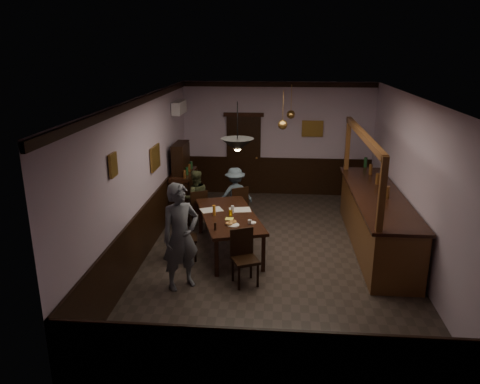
# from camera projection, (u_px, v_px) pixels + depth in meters

# --- Properties ---
(room) EXTENTS (5.01, 8.01, 3.01)m
(room) POSITION_uv_depth(u_px,v_px,m) (276.00, 181.00, 8.58)
(room) COLOR #2D2621
(room) RESTS_ON ground
(dining_table) EXTENTS (1.61, 2.40, 0.75)m
(dining_table) POSITION_uv_depth(u_px,v_px,m) (229.00, 218.00, 9.06)
(dining_table) COLOR black
(dining_table) RESTS_ON ground
(chair_far_left) EXTENTS (0.52, 0.52, 0.89)m
(chair_far_left) POSITION_uv_depth(u_px,v_px,m) (198.00, 208.00, 10.21)
(chair_far_left) COLOR black
(chair_far_left) RESTS_ON ground
(chair_far_right) EXTENTS (0.54, 0.54, 0.91)m
(chair_far_right) POSITION_uv_depth(u_px,v_px,m) (238.00, 204.00, 10.40)
(chair_far_right) COLOR black
(chair_far_right) RESTS_ON ground
(chair_near) EXTENTS (0.54, 0.54, 0.94)m
(chair_near) POSITION_uv_depth(u_px,v_px,m) (244.00, 254.00, 7.87)
(chair_near) COLOR black
(chair_near) RESTS_ON ground
(chair_side) EXTENTS (0.45, 0.45, 0.88)m
(chair_side) POSITION_uv_depth(u_px,v_px,m) (183.00, 235.00, 8.75)
(chair_side) COLOR black
(chair_side) RESTS_ON ground
(person_standing) EXTENTS (0.78, 0.75, 1.80)m
(person_standing) POSITION_uv_depth(u_px,v_px,m) (181.00, 237.00, 7.61)
(person_standing) COLOR #51555D
(person_standing) RESTS_ON ground
(person_seated_left) EXTENTS (0.73, 0.65, 1.26)m
(person_seated_left) POSITION_uv_depth(u_px,v_px,m) (196.00, 198.00, 10.42)
(person_seated_left) COLOR #3F462A
(person_seated_left) RESTS_ON ground
(person_seated_right) EXTENTS (0.93, 0.74, 1.27)m
(person_seated_right) POSITION_uv_depth(u_px,v_px,m) (235.00, 195.00, 10.61)
(person_seated_right) COLOR #4D5F6E
(person_seated_right) RESTS_ON ground
(newspaper_left) EXTENTS (0.51, 0.45, 0.01)m
(newspaper_left) POSITION_uv_depth(u_px,v_px,m) (211.00, 210.00, 9.28)
(newspaper_left) COLOR silver
(newspaper_left) RESTS_ON dining_table
(newspaper_right) EXTENTS (0.47, 0.38, 0.01)m
(newspaper_right) POSITION_uv_depth(u_px,v_px,m) (240.00, 210.00, 9.29)
(newspaper_right) COLOR silver
(newspaper_right) RESTS_ON dining_table
(napkin) EXTENTS (0.19, 0.19, 0.00)m
(napkin) POSITION_uv_depth(u_px,v_px,m) (229.00, 219.00, 8.81)
(napkin) COLOR #E8E555
(napkin) RESTS_ON dining_table
(saucer) EXTENTS (0.15, 0.15, 0.01)m
(saucer) POSITION_uv_depth(u_px,v_px,m) (252.00, 223.00, 8.61)
(saucer) COLOR white
(saucer) RESTS_ON dining_table
(coffee_cup) EXTENTS (0.10, 0.10, 0.07)m
(coffee_cup) POSITION_uv_depth(u_px,v_px,m) (250.00, 222.00, 8.53)
(coffee_cup) COLOR white
(coffee_cup) RESTS_ON saucer
(pastry_plate) EXTENTS (0.22, 0.22, 0.01)m
(pastry_plate) POSITION_uv_depth(u_px,v_px,m) (233.00, 225.00, 8.49)
(pastry_plate) COLOR white
(pastry_plate) RESTS_ON dining_table
(pastry_ring_a) EXTENTS (0.13, 0.13, 0.04)m
(pastry_ring_a) POSITION_uv_depth(u_px,v_px,m) (229.00, 223.00, 8.49)
(pastry_ring_a) COLOR #C68C47
(pastry_ring_a) RESTS_ON pastry_plate
(pastry_ring_b) EXTENTS (0.13, 0.13, 0.04)m
(pastry_ring_b) POSITION_uv_depth(u_px,v_px,m) (233.00, 222.00, 8.58)
(pastry_ring_b) COLOR #C68C47
(pastry_ring_b) RESTS_ON pastry_plate
(soda_can) EXTENTS (0.07, 0.07, 0.12)m
(soda_can) POSITION_uv_depth(u_px,v_px,m) (231.00, 213.00, 8.94)
(soda_can) COLOR yellow
(soda_can) RESTS_ON dining_table
(beer_glass) EXTENTS (0.06, 0.06, 0.20)m
(beer_glass) POSITION_uv_depth(u_px,v_px,m) (214.00, 210.00, 8.97)
(beer_glass) COLOR #BF721E
(beer_glass) RESTS_ON dining_table
(water_glass) EXTENTS (0.06, 0.06, 0.15)m
(water_glass) POSITION_uv_depth(u_px,v_px,m) (232.00, 209.00, 9.09)
(water_glass) COLOR silver
(water_glass) RESTS_ON dining_table
(pepper_mill) EXTENTS (0.04, 0.04, 0.14)m
(pepper_mill) POSITION_uv_depth(u_px,v_px,m) (215.00, 226.00, 8.26)
(pepper_mill) COLOR black
(pepper_mill) RESTS_ON dining_table
(sideboard) EXTENTS (0.46, 1.29, 1.71)m
(sideboard) POSITION_uv_depth(u_px,v_px,m) (183.00, 185.00, 11.14)
(sideboard) COLOR black
(sideboard) RESTS_ON ground
(bar_counter) EXTENTS (0.96, 4.13, 2.32)m
(bar_counter) POSITION_uv_depth(u_px,v_px,m) (376.00, 218.00, 9.29)
(bar_counter) COLOR #512B15
(bar_counter) RESTS_ON ground
(door_back) EXTENTS (0.90, 0.06, 2.10)m
(door_back) POSITION_uv_depth(u_px,v_px,m) (244.00, 156.00, 12.54)
(door_back) COLOR black
(door_back) RESTS_ON ground
(ac_unit) EXTENTS (0.20, 0.85, 0.30)m
(ac_unit) POSITION_uv_depth(u_px,v_px,m) (179.00, 107.00, 11.23)
(ac_unit) COLOR white
(ac_unit) RESTS_ON ground
(picture_left_small) EXTENTS (0.04, 0.28, 0.36)m
(picture_left_small) POSITION_uv_depth(u_px,v_px,m) (113.00, 165.00, 7.05)
(picture_left_small) COLOR olive
(picture_left_small) RESTS_ON ground
(picture_left_large) EXTENTS (0.04, 0.62, 0.48)m
(picture_left_large) POSITION_uv_depth(u_px,v_px,m) (155.00, 158.00, 9.47)
(picture_left_large) COLOR olive
(picture_left_large) RESTS_ON ground
(picture_back) EXTENTS (0.55, 0.04, 0.42)m
(picture_back) POSITION_uv_depth(u_px,v_px,m) (312.00, 129.00, 12.18)
(picture_back) COLOR olive
(picture_back) RESTS_ON ground
(pendant_iron) EXTENTS (0.56, 0.56, 0.83)m
(pendant_iron) POSITION_uv_depth(u_px,v_px,m) (237.00, 145.00, 7.83)
(pendant_iron) COLOR black
(pendant_iron) RESTS_ON ground
(pendant_brass_mid) EXTENTS (0.20, 0.20, 0.81)m
(pendant_brass_mid) POSITION_uv_depth(u_px,v_px,m) (283.00, 125.00, 9.72)
(pendant_brass_mid) COLOR #BF8C3F
(pendant_brass_mid) RESTS_ON ground
(pendant_brass_far) EXTENTS (0.20, 0.20, 0.81)m
(pendant_brass_far) POSITION_uv_depth(u_px,v_px,m) (291.00, 115.00, 11.13)
(pendant_brass_far) COLOR #BF8C3F
(pendant_brass_far) RESTS_ON ground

